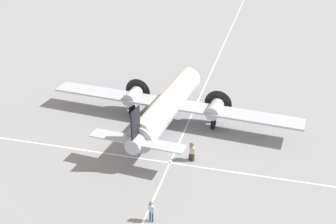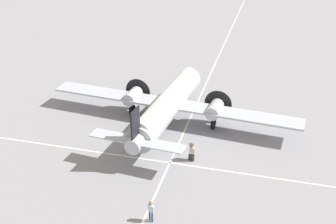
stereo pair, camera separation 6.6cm
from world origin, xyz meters
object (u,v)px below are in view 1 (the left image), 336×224
(passenger_boarding, at_px, (192,151))
(ramp_agent, at_px, (191,150))
(airliner_main, at_px, (169,103))
(suitcase_near_door, at_px, (192,157))
(crew_foreground, at_px, (151,209))

(passenger_boarding, bearing_deg, ramp_agent, -24.43)
(airliner_main, xyz_separation_m, passenger_boarding, (3.60, -6.04, -1.38))
(ramp_agent, distance_m, suitcase_near_door, 0.78)
(suitcase_near_door, bearing_deg, airliner_main, 121.02)
(passenger_boarding, distance_m, suitcase_near_door, 0.79)
(airliner_main, height_order, ramp_agent, airliner_main)
(crew_foreground, bearing_deg, ramp_agent, 112.45)
(suitcase_near_door, bearing_deg, crew_foreground, -98.03)
(airliner_main, relative_size, suitcase_near_door, 41.83)
(airliner_main, distance_m, passenger_boarding, 7.16)
(ramp_agent, height_order, suitcase_near_door, ramp_agent)
(passenger_boarding, xyz_separation_m, ramp_agent, (-0.14, 0.16, -0.01))
(suitcase_near_door, bearing_deg, ramp_agent, 168.45)
(airliner_main, distance_m, crew_foreground, 14.58)
(crew_foreground, distance_m, passenger_boarding, 8.38)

